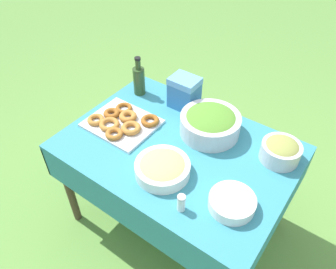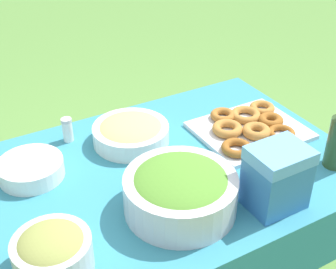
{
  "view_description": "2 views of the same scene",
  "coord_description": "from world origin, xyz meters",
  "px_view_note": "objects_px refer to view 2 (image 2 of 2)",
  "views": [
    {
      "loc": [
        -0.72,
        1.08,
        1.99
      ],
      "look_at": [
        0.06,
        0.02,
        0.79
      ],
      "focal_mm": 35.0,
      "sensor_mm": 36.0,
      "label": 1
    },
    {
      "loc": [
        -0.65,
        -1.12,
        1.68
      ],
      "look_at": [
        0.02,
        0.05,
        0.82
      ],
      "focal_mm": 50.0,
      "sensor_mm": 36.0,
      "label": 2
    }
  ],
  "objects_px": {
    "pasta_bowl": "(131,132)",
    "cooler_box": "(277,178)",
    "salad_bowl": "(180,190)",
    "donut_platter": "(249,127)",
    "plate_stack": "(31,169)",
    "olive_bowl": "(52,251)"
  },
  "relations": [
    {
      "from": "pasta_bowl",
      "to": "cooler_box",
      "type": "height_order",
      "value": "cooler_box"
    },
    {
      "from": "salad_bowl",
      "to": "donut_platter",
      "type": "xyz_separation_m",
      "value": [
        0.46,
        0.25,
        -0.05
      ]
    },
    {
      "from": "donut_platter",
      "to": "plate_stack",
      "type": "distance_m",
      "value": 0.81
    },
    {
      "from": "pasta_bowl",
      "to": "salad_bowl",
      "type": "bearing_deg",
      "value": -94.65
    },
    {
      "from": "plate_stack",
      "to": "cooler_box",
      "type": "height_order",
      "value": "cooler_box"
    },
    {
      "from": "pasta_bowl",
      "to": "plate_stack",
      "type": "relative_size",
      "value": 1.3
    },
    {
      "from": "pasta_bowl",
      "to": "donut_platter",
      "type": "distance_m",
      "value": 0.45
    },
    {
      "from": "donut_platter",
      "to": "plate_stack",
      "type": "height_order",
      "value": "plate_stack"
    },
    {
      "from": "pasta_bowl",
      "to": "cooler_box",
      "type": "relative_size",
      "value": 1.37
    },
    {
      "from": "salad_bowl",
      "to": "olive_bowl",
      "type": "height_order",
      "value": "salad_bowl"
    },
    {
      "from": "plate_stack",
      "to": "cooler_box",
      "type": "bearing_deg",
      "value": -39.95
    },
    {
      "from": "olive_bowl",
      "to": "cooler_box",
      "type": "bearing_deg",
      "value": -7.49
    },
    {
      "from": "cooler_box",
      "to": "pasta_bowl",
      "type": "bearing_deg",
      "value": 113.12
    },
    {
      "from": "pasta_bowl",
      "to": "plate_stack",
      "type": "bearing_deg",
      "value": -176.47
    },
    {
      "from": "donut_platter",
      "to": "cooler_box",
      "type": "bearing_deg",
      "value": -117.94
    },
    {
      "from": "donut_platter",
      "to": "plate_stack",
      "type": "xyz_separation_m",
      "value": [
        -0.8,
        0.14,
        0.01
      ]
    },
    {
      "from": "pasta_bowl",
      "to": "donut_platter",
      "type": "xyz_separation_m",
      "value": [
        0.42,
        -0.16,
        -0.02
      ]
    },
    {
      "from": "donut_platter",
      "to": "cooler_box",
      "type": "height_order",
      "value": "cooler_box"
    },
    {
      "from": "plate_stack",
      "to": "cooler_box",
      "type": "distance_m",
      "value": 0.79
    },
    {
      "from": "plate_stack",
      "to": "donut_platter",
      "type": "bearing_deg",
      "value": -9.81
    },
    {
      "from": "pasta_bowl",
      "to": "olive_bowl",
      "type": "height_order",
      "value": "olive_bowl"
    },
    {
      "from": "plate_stack",
      "to": "cooler_box",
      "type": "relative_size",
      "value": 1.06
    }
  ]
}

